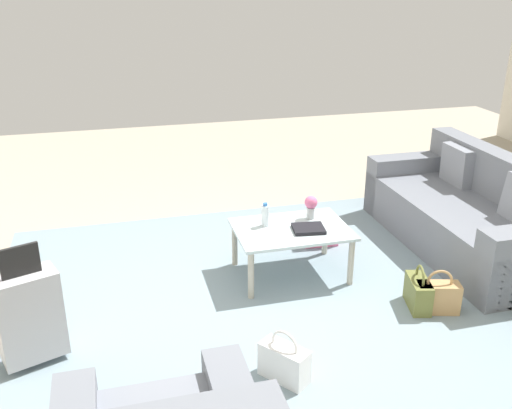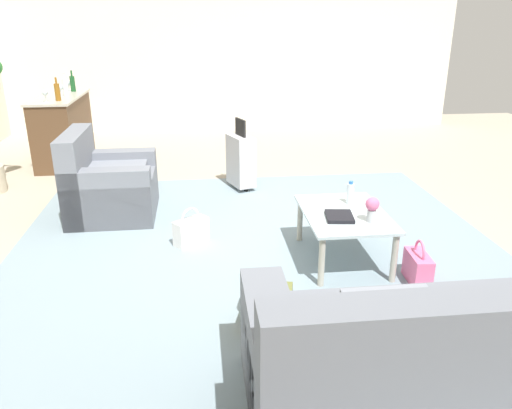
{
  "view_description": "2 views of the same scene",
  "coord_description": "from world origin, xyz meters",
  "px_view_note": "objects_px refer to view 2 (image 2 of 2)",
  "views": [
    {
      "loc": [
        0.99,
        3.6,
        2.39
      ],
      "look_at": [
        -0.07,
        -0.4,
        0.72
      ],
      "focal_mm": 40.0,
      "sensor_mm": 36.0,
      "label": 1
    },
    {
      "loc": [
        -4.16,
        0.68,
        1.97
      ],
      "look_at": [
        -0.83,
        0.3,
        0.7
      ],
      "focal_mm": 35.0,
      "sensor_mm": 36.0,
      "label": 2
    }
  ],
  "objects_px": {
    "wine_bottle_clear": "(66,87)",
    "handbag_tan": "(257,309)",
    "coffee_table": "(344,219)",
    "wine_glass_leftmost": "(45,93)",
    "handbag_pink": "(418,267)",
    "coffee_table_book": "(339,216)",
    "wine_glass_right_of_centre": "(68,84)",
    "wine_bottle_amber": "(57,92)",
    "suitcase_silver": "(241,160)",
    "couch": "(460,365)",
    "water_bottle": "(350,193)",
    "handbag_olive": "(269,299)",
    "bar_console": "(63,128)",
    "wine_bottle_green": "(73,83)",
    "handbag_white": "(191,231)",
    "wine_glass_left_of_centre": "(60,88)",
    "armchair": "(106,187)",
    "flower_vase": "(372,207)"
  },
  "relations": [
    {
      "from": "wine_bottle_amber",
      "to": "suitcase_silver",
      "type": "bearing_deg",
      "value": -115.08
    },
    {
      "from": "wine_glass_leftmost",
      "to": "handbag_pink",
      "type": "bearing_deg",
      "value": -133.73
    },
    {
      "from": "wine_bottle_amber",
      "to": "suitcase_silver",
      "type": "relative_size",
      "value": 0.35
    },
    {
      "from": "couch",
      "to": "wine_bottle_clear",
      "type": "bearing_deg",
      "value": 30.24
    },
    {
      "from": "wine_glass_leftmost",
      "to": "wine_bottle_amber",
      "type": "height_order",
      "value": "wine_bottle_amber"
    },
    {
      "from": "couch",
      "to": "suitcase_silver",
      "type": "height_order",
      "value": "couch"
    },
    {
      "from": "coffee_table",
      "to": "handbag_tan",
      "type": "height_order",
      "value": "coffee_table"
    },
    {
      "from": "armchair",
      "to": "wine_glass_left_of_centre",
      "type": "relative_size",
      "value": 6.04
    },
    {
      "from": "armchair",
      "to": "handbag_pink",
      "type": "bearing_deg",
      "value": -123.48
    },
    {
      "from": "water_bottle",
      "to": "wine_glass_left_of_centre",
      "type": "height_order",
      "value": "wine_glass_left_of_centre"
    },
    {
      "from": "wine_bottle_clear",
      "to": "handbag_tan",
      "type": "height_order",
      "value": "wine_bottle_clear"
    },
    {
      "from": "armchair",
      "to": "wine_bottle_green",
      "type": "xyz_separation_m",
      "value": [
        2.64,
        0.83,
        0.75
      ]
    },
    {
      "from": "couch",
      "to": "wine_bottle_amber",
      "type": "distance_m",
      "value": 5.82
    },
    {
      "from": "coffee_table_book",
      "to": "wine_bottle_amber",
      "type": "height_order",
      "value": "wine_bottle_amber"
    },
    {
      "from": "coffee_table_book",
      "to": "handbag_tan",
      "type": "relative_size",
      "value": 0.71
    },
    {
      "from": "armchair",
      "to": "wine_bottle_green",
      "type": "height_order",
      "value": "wine_bottle_green"
    },
    {
      "from": "wine_glass_left_of_centre",
      "to": "handbag_tan",
      "type": "relative_size",
      "value": 0.43
    },
    {
      "from": "handbag_olive",
      "to": "wine_bottle_green",
      "type": "bearing_deg",
      "value": 25.44
    },
    {
      "from": "water_bottle",
      "to": "suitcase_silver",
      "type": "relative_size",
      "value": 0.24
    },
    {
      "from": "couch",
      "to": "handbag_white",
      "type": "distance_m",
      "value": 2.66
    },
    {
      "from": "bar_console",
      "to": "wine_bottle_green",
      "type": "bearing_deg",
      "value": -13.34
    },
    {
      "from": "bar_console",
      "to": "suitcase_silver",
      "type": "bearing_deg",
      "value": -122.01
    },
    {
      "from": "water_bottle",
      "to": "coffee_table_book",
      "type": "xyz_separation_m",
      "value": [
        -0.32,
        0.18,
        -0.08
      ]
    },
    {
      "from": "wine_glass_right_of_centre",
      "to": "handbag_tan",
      "type": "distance_m",
      "value": 5.45
    },
    {
      "from": "wine_glass_left_of_centre",
      "to": "wine_bottle_green",
      "type": "distance_m",
      "value": 0.45
    },
    {
      "from": "handbag_white",
      "to": "wine_bottle_clear",
      "type": "bearing_deg",
      "value": 29.18
    },
    {
      "from": "couch",
      "to": "water_bottle",
      "type": "distance_m",
      "value": 2.01
    },
    {
      "from": "water_bottle",
      "to": "wine_bottle_clear",
      "type": "relative_size",
      "value": 0.68
    },
    {
      "from": "wine_bottle_clear",
      "to": "wine_bottle_green",
      "type": "relative_size",
      "value": 1.0
    },
    {
      "from": "coffee_table_book",
      "to": "handbag_white",
      "type": "xyz_separation_m",
      "value": [
        0.58,
        1.21,
        -0.32
      ]
    },
    {
      "from": "handbag_tan",
      "to": "wine_glass_left_of_centre",
      "type": "bearing_deg",
      "value": 26.86
    },
    {
      "from": "wine_glass_leftmost",
      "to": "handbag_pink",
      "type": "relative_size",
      "value": 0.43
    },
    {
      "from": "wine_glass_left_of_centre",
      "to": "armchair",
      "type": "bearing_deg",
      "value": -157.83
    },
    {
      "from": "couch",
      "to": "coffee_table",
      "type": "relative_size",
      "value": 2.28
    },
    {
      "from": "wine_bottle_green",
      "to": "handbag_olive",
      "type": "height_order",
      "value": "wine_bottle_green"
    },
    {
      "from": "bar_console",
      "to": "wine_glass_left_of_centre",
      "type": "bearing_deg",
      "value": -90.0
    },
    {
      "from": "wine_glass_left_of_centre",
      "to": "wine_bottle_amber",
      "type": "relative_size",
      "value": 0.51
    },
    {
      "from": "coffee_table_book",
      "to": "wine_glass_right_of_centre",
      "type": "relative_size",
      "value": 1.65
    },
    {
      "from": "handbag_white",
      "to": "handbag_pink",
      "type": "bearing_deg",
      "value": -117.32
    },
    {
      "from": "wine_bottle_amber",
      "to": "wine_bottle_clear",
      "type": "relative_size",
      "value": 1.0
    },
    {
      "from": "water_bottle",
      "to": "handbag_olive",
      "type": "relative_size",
      "value": 0.57
    },
    {
      "from": "flower_vase",
      "to": "wine_bottle_green",
      "type": "distance_m",
      "value": 5.24
    },
    {
      "from": "handbag_olive",
      "to": "handbag_white",
      "type": "height_order",
      "value": "same"
    },
    {
      "from": "bar_console",
      "to": "wine_bottle_clear",
      "type": "bearing_deg",
      "value": -82.34
    },
    {
      "from": "coffee_table",
      "to": "wine_bottle_clear",
      "type": "height_order",
      "value": "wine_bottle_clear"
    },
    {
      "from": "water_bottle",
      "to": "handbag_pink",
      "type": "relative_size",
      "value": 0.57
    },
    {
      "from": "wine_bottle_green",
      "to": "handbag_tan",
      "type": "xyz_separation_m",
      "value": [
        -4.84,
        -2.16,
        -0.92
      ]
    },
    {
      "from": "wine_bottle_clear",
      "to": "wine_bottle_amber",
      "type": "bearing_deg",
      "value": 180.0
    },
    {
      "from": "couch",
      "to": "handbag_olive",
      "type": "height_order",
      "value": "couch"
    },
    {
      "from": "water_bottle",
      "to": "suitcase_silver",
      "type": "bearing_deg",
      "value": 23.96
    }
  ]
}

